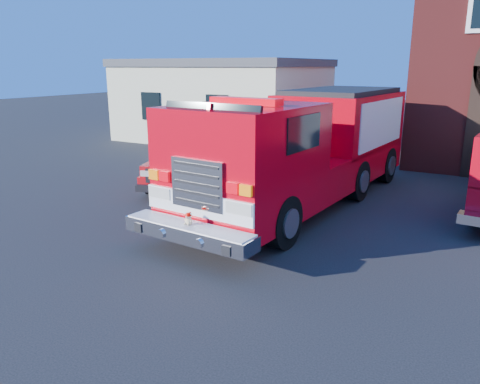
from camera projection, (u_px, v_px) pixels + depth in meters
The scene contains 4 objects.
ground at pixel (264, 231), 11.72m from camera, with size 100.00×100.00×0.00m, color black.
side_building at pixel (225, 99), 26.33m from camera, with size 10.20×8.20×4.35m.
fire_engine at pixel (306, 146), 13.76m from camera, with size 3.80×10.91×3.30m.
pickup_truck at pixel (191, 159), 16.42m from camera, with size 3.66×5.79×1.78m.
Camera 1 is at (4.93, -9.91, 4.01)m, focal length 35.00 mm.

